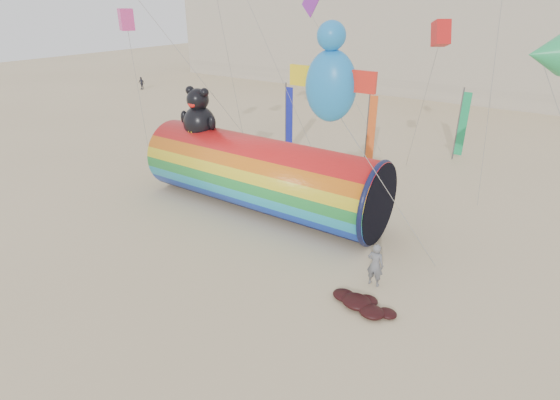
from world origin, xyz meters
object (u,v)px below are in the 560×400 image
Objects in this scene: windsock_assembly at (261,172)px; fabric_bundle at (362,304)px; hotel_building at (393,3)px; kite_handler at (375,265)px.

windsock_assembly is 5.27× the size of fabric_bundle.
kite_handler is (17.43, -44.87, -9.36)m from hotel_building.
kite_handler reaches higher than fabric_bundle.
kite_handler is 0.72× the size of fabric_bundle.
windsock_assembly reaches higher than kite_handler.
kite_handler is at bearing -68.77° from hotel_building.
fabric_bundle is at bearing -30.67° from windsock_assembly.
hotel_building is 4.38× the size of windsock_assembly.
windsock_assembly is at bearing -22.22° from kite_handler.
hotel_building is at bearing 110.77° from fabric_bundle.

